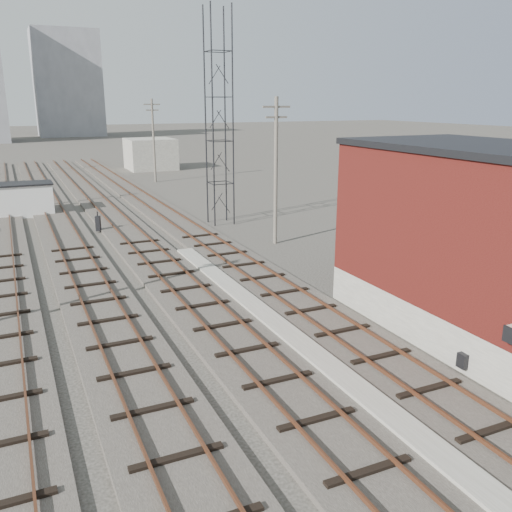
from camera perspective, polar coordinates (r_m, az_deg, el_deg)
ground at (r=63.05m, az=-16.74°, el=7.36°), size 320.00×320.00×0.00m
track_right at (r=43.19m, az=-9.35°, el=4.26°), size 3.20×90.00×0.39m
track_mid_right at (r=42.35m, az=-14.58°, el=3.73°), size 3.20×90.00×0.39m
track_mid_left at (r=41.87m, az=-19.96°, el=3.14°), size 3.20×90.00×0.39m
platform_curb at (r=20.16m, az=4.57°, el=-9.27°), size 0.90×28.00×0.26m
brick_building at (r=21.77m, az=23.79°, el=1.09°), size 6.54×12.20×7.22m
lattice_tower at (r=39.46m, az=-3.91°, el=14.17°), size 1.60×1.60×15.00m
utility_pole_right_a at (r=33.65m, az=2.10°, el=9.28°), size 1.80×0.24×9.00m
utility_pole_right_b at (r=61.84m, az=-10.74°, el=12.07°), size 1.80×0.24×9.00m
apartment_right at (r=152.82m, az=-19.22°, el=16.73°), size 16.00×12.00×26.00m
shed_right at (r=74.27m, az=-11.04°, el=10.50°), size 6.00×6.00×4.00m
switch_stand at (r=38.81m, az=-16.28°, el=3.32°), size 0.41×0.41×1.36m
site_trailer at (r=46.56m, az=-24.28°, el=5.40°), size 6.13×2.68×2.58m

